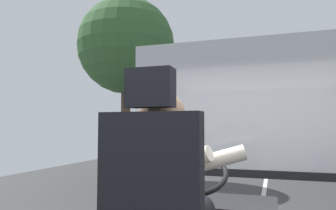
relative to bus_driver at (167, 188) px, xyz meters
name	(u,v)px	position (x,y,z in m)	size (l,w,h in m)	color
ground	(265,184)	(0.24, 9.02, -1.49)	(18.00, 44.00, 0.06)	#353535
bus_driver	(167,188)	(0.00, 0.00, 0.00)	(0.79, 0.60, 0.77)	black
windshield_panel	(244,122)	(0.24, 1.84, 0.37)	(2.50, 0.08, 1.48)	silver
street_tree	(126,46)	(-4.20, 8.08, 3.05)	(3.28, 3.28, 6.18)	#4C3828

